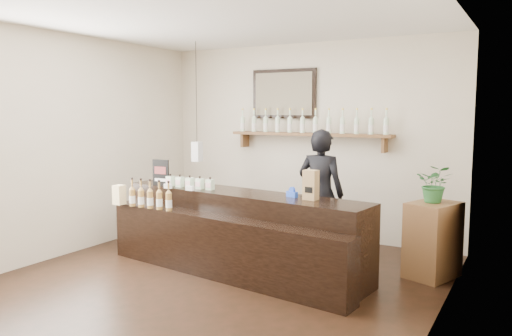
{
  "coord_description": "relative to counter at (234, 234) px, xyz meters",
  "views": [
    {
      "loc": [
        2.96,
        -4.17,
        1.83
      ],
      "look_at": [
        0.18,
        0.7,
        1.19
      ],
      "focal_mm": 35.0,
      "sensor_mm": 36.0,
      "label": 1
    }
  ],
  "objects": [
    {
      "name": "ground",
      "position": [
        0.04,
        -0.58,
        -0.42
      ],
      "size": [
        5.0,
        5.0,
        0.0
      ],
      "primitive_type": "plane",
      "color": "black",
      "rests_on": "ground"
    },
    {
      "name": "room_shell",
      "position": [
        0.04,
        -0.58,
        1.28
      ],
      "size": [
        5.0,
        5.0,
        5.0
      ],
      "color": "beige",
      "rests_on": "ground"
    },
    {
      "name": "back_wall_decor",
      "position": [
        -0.11,
        1.79,
        1.33
      ],
      "size": [
        2.66,
        0.96,
        1.69
      ],
      "color": "brown",
      "rests_on": "ground"
    },
    {
      "name": "counter",
      "position": [
        0.0,
        0.0,
        0.0
      ],
      "size": [
        3.25,
        1.24,
        1.05
      ],
      "color": "black",
      "rests_on": "ground"
    },
    {
      "name": "promo_sign",
      "position": [
        -1.13,
        0.06,
        0.64
      ],
      "size": [
        0.23,
        0.04,
        0.33
      ],
      "color": "black",
      "rests_on": "counter"
    },
    {
      "name": "paper_bag",
      "position": [
        0.93,
        0.04,
        0.63
      ],
      "size": [
        0.16,
        0.12,
        0.32
      ],
      "color": "#A0764D",
      "rests_on": "counter"
    },
    {
      "name": "tape_dispenser",
      "position": [
        0.69,
        0.1,
        0.52
      ],
      "size": [
        0.14,
        0.09,
        0.11
      ],
      "color": "blue",
      "rests_on": "counter"
    },
    {
      "name": "side_cabinet",
      "position": [
        2.04,
        0.87,
        -0.0
      ],
      "size": [
        0.59,
        0.68,
        0.83
      ],
      "color": "brown",
      "rests_on": "ground"
    },
    {
      "name": "potted_plant",
      "position": [
        2.04,
        0.87,
        0.62
      ],
      "size": [
        0.38,
        0.33,
        0.41
      ],
      "primitive_type": "imported",
      "rotation": [
        0.0,
        0.0,
        0.03
      ],
      "color": "#27632E",
      "rests_on": "side_cabinet"
    },
    {
      "name": "shopkeeper",
      "position": [
        0.67,
        0.97,
        0.49
      ],
      "size": [
        0.68,
        0.45,
        1.82
      ],
      "primitive_type": "imported",
      "rotation": [
        0.0,
        0.0,
        3.17
      ],
      "color": "black",
      "rests_on": "ground"
    }
  ]
}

